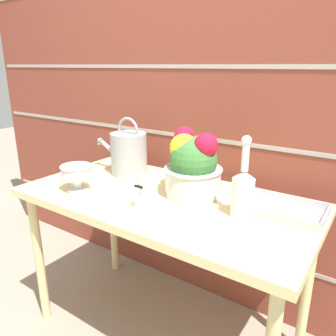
{
  "coord_description": "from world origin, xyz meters",
  "views": [
    {
      "loc": [
        0.77,
        -1.08,
        1.29
      ],
      "look_at": [
        0.0,
        0.03,
        0.86
      ],
      "focal_mm": 35.0,
      "sensor_mm": 36.0,
      "label": 1
    }
  ],
  "objects_px": {
    "crystal_pedestal_bowl": "(76,173)",
    "wire_tray": "(287,211)",
    "flower_planter": "(193,166)",
    "glass_decanter": "(243,190)",
    "watering_can": "(128,153)",
    "figurine_vase": "(142,194)"
  },
  "relations": [
    {
      "from": "watering_can",
      "to": "glass_decanter",
      "type": "distance_m",
      "value": 0.71
    },
    {
      "from": "crystal_pedestal_bowl",
      "to": "figurine_vase",
      "type": "distance_m",
      "value": 0.37
    },
    {
      "from": "figurine_vase",
      "to": "wire_tray",
      "type": "distance_m",
      "value": 0.56
    },
    {
      "from": "crystal_pedestal_bowl",
      "to": "wire_tray",
      "type": "distance_m",
      "value": 0.91
    },
    {
      "from": "crystal_pedestal_bowl",
      "to": "figurine_vase",
      "type": "bearing_deg",
      "value": 0.24
    },
    {
      "from": "flower_planter",
      "to": "wire_tray",
      "type": "bearing_deg",
      "value": 5.26
    },
    {
      "from": "crystal_pedestal_bowl",
      "to": "glass_decanter",
      "type": "distance_m",
      "value": 0.74
    },
    {
      "from": "crystal_pedestal_bowl",
      "to": "watering_can",
      "type": "bearing_deg",
      "value": 84.86
    },
    {
      "from": "figurine_vase",
      "to": "wire_tray",
      "type": "height_order",
      "value": "figurine_vase"
    },
    {
      "from": "crystal_pedestal_bowl",
      "to": "figurine_vase",
      "type": "xyz_separation_m",
      "value": [
        0.37,
        0.0,
        -0.02
      ]
    },
    {
      "from": "flower_planter",
      "to": "wire_tray",
      "type": "height_order",
      "value": "flower_planter"
    },
    {
      "from": "flower_planter",
      "to": "figurine_vase",
      "type": "distance_m",
      "value": 0.27
    },
    {
      "from": "watering_can",
      "to": "wire_tray",
      "type": "height_order",
      "value": "watering_can"
    },
    {
      "from": "crystal_pedestal_bowl",
      "to": "wire_tray",
      "type": "height_order",
      "value": "crystal_pedestal_bowl"
    },
    {
      "from": "figurine_vase",
      "to": "watering_can",
      "type": "bearing_deg",
      "value": 137.13
    },
    {
      "from": "watering_can",
      "to": "figurine_vase",
      "type": "bearing_deg",
      "value": -42.87
    },
    {
      "from": "glass_decanter",
      "to": "watering_can",
      "type": "bearing_deg",
      "value": 167.76
    },
    {
      "from": "flower_planter",
      "to": "figurine_vase",
      "type": "xyz_separation_m",
      "value": [
        -0.08,
        -0.25,
        -0.07
      ]
    },
    {
      "from": "flower_planter",
      "to": "glass_decanter",
      "type": "xyz_separation_m",
      "value": [
        0.26,
        -0.08,
        -0.03
      ]
    },
    {
      "from": "wire_tray",
      "to": "glass_decanter",
      "type": "bearing_deg",
      "value": -140.84
    },
    {
      "from": "flower_planter",
      "to": "glass_decanter",
      "type": "distance_m",
      "value": 0.27
    },
    {
      "from": "wire_tray",
      "to": "figurine_vase",
      "type": "bearing_deg",
      "value": -149.65
    }
  ]
}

